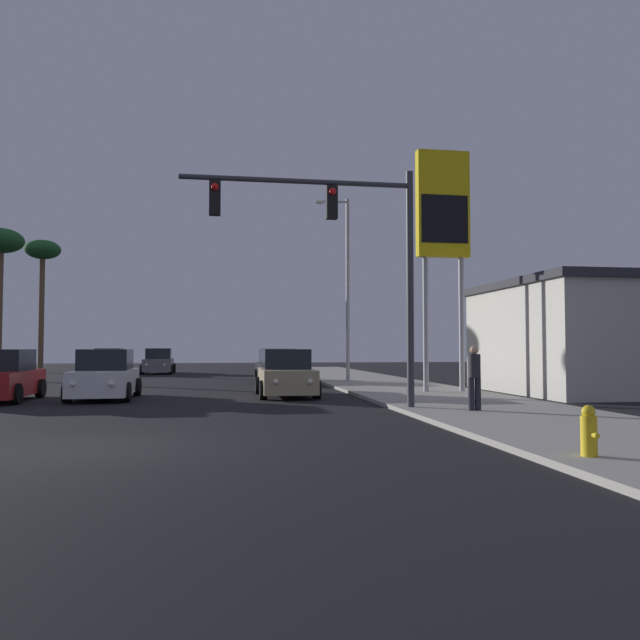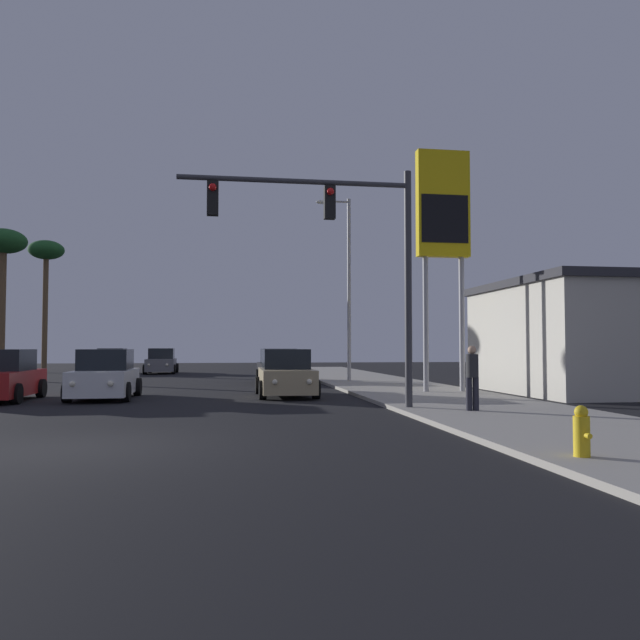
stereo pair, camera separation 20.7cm
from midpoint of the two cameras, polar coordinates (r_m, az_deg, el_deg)
name	(u,v)px [view 2 (the right image)]	position (r m, az deg, el deg)	size (l,w,h in m)	color
ground_plane	(81,448)	(11.73, -20.51, -10.91)	(120.00, 120.00, 0.00)	black
sidewalk_right	(427,395)	(22.57, 9.98, -6.76)	(5.00, 60.00, 0.12)	#9E998E
building_gas_station	(629,337)	(27.15, 26.63, -1.37)	(10.30, 8.30, 4.30)	beige
car_grey	(161,362)	(43.12, -14.16, -3.75)	(2.04, 4.34, 1.68)	slate
car_black	(278,367)	(30.55, -3.64, -4.36)	(2.04, 4.33, 1.68)	black
car_tan	(286,375)	(22.36, -2.88, -5.03)	(2.04, 4.32, 1.68)	tan
car_white	(105,376)	(22.40, -18.80, -4.90)	(2.04, 4.33, 1.68)	silver
car_green	(112,362)	(43.03, -18.35, -3.70)	(2.04, 4.33, 1.68)	#195933
car_red	(1,377)	(22.90, -26.91, -4.70)	(2.04, 4.33, 1.68)	maroon
traffic_light_mast	(345,239)	(17.07, 2.67, 7.37)	(6.36, 0.36, 6.50)	#38383D
street_lamp	(346,279)	(30.87, 2.62, 3.76)	(1.74, 0.24, 9.00)	#99999E
gas_station_sign	(443,217)	(24.09, 11.43, 9.21)	(2.00, 0.42, 9.00)	#99999E
fire_hydrant	(582,432)	(10.23, 23.35, -9.37)	(0.24, 0.34, 0.76)	gold
pedestrian_on_sidewalk	(472,375)	(16.62, 14.09, -4.89)	(0.34, 0.32, 1.67)	#23232D
palm_tree_mid	(3,249)	(37.64, -26.83, 5.83)	(2.40, 2.40, 8.11)	brown
palm_tree_far	(46,258)	(47.41, -23.64, 5.24)	(2.40, 2.40, 9.18)	brown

